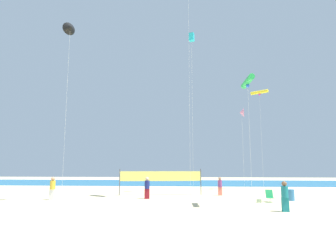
# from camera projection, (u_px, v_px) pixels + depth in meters

# --- Properties ---
(ground_plane) EXTENTS (120.00, 120.00, 0.00)m
(ground_plane) POSITION_uv_depth(u_px,v_px,m) (157.00, 213.00, 16.33)
(ground_plane) COLOR beige
(ocean_band) EXTENTS (120.00, 20.00, 0.01)m
(ocean_band) POSITION_uv_depth(u_px,v_px,m) (180.00, 183.00, 49.13)
(ocean_band) COLOR #1E6B99
(ocean_band) RESTS_ON ground
(beachgoer_mustard_shirt) EXTENTS (0.41, 0.41, 1.81)m
(beachgoer_mustard_shirt) POSITION_uv_depth(u_px,v_px,m) (53.00, 187.00, 23.05)
(beachgoer_mustard_shirt) COLOR white
(beachgoer_mustard_shirt) RESTS_ON ground
(beachgoer_navy_shirt) EXTENTS (0.40, 0.40, 1.77)m
(beachgoer_navy_shirt) POSITION_uv_depth(u_px,v_px,m) (147.00, 187.00, 23.90)
(beachgoer_navy_shirt) COLOR maroon
(beachgoer_navy_shirt) RESTS_ON ground
(beachgoer_teal_shirt) EXTENTS (0.40, 0.40, 1.75)m
(beachgoer_teal_shirt) POSITION_uv_depth(u_px,v_px,m) (285.00, 195.00, 16.94)
(beachgoer_teal_shirt) COLOR #19727A
(beachgoer_teal_shirt) RESTS_ON ground
(beachgoer_plum_shirt) EXTENTS (0.38, 0.38, 1.66)m
(beachgoer_plum_shirt) POSITION_uv_depth(u_px,v_px,m) (220.00, 186.00, 26.77)
(beachgoer_plum_shirt) COLOR #EA7260
(beachgoer_plum_shirt) RESTS_ON ground
(folding_beach_chair) EXTENTS (0.52, 0.65, 0.89)m
(folding_beach_chair) POSITION_uv_depth(u_px,v_px,m) (270.00, 196.00, 21.62)
(folding_beach_chair) COLOR #1E8C4C
(folding_beach_chair) RESTS_ON ground
(trash_barrel) EXTENTS (0.57, 0.57, 0.85)m
(trash_barrel) POSITION_uv_depth(u_px,v_px,m) (291.00, 195.00, 22.51)
(trash_barrel) COLOR teal
(trash_barrel) RESTS_ON ground
(volleyball_net) EXTENTS (7.58, 1.39, 2.40)m
(volleyball_net) POSITION_uv_depth(u_px,v_px,m) (161.00, 177.00, 27.32)
(volleyball_net) COLOR #4C4C51
(volleyball_net) RESTS_ON ground
(beach_handbag) EXTENTS (0.33, 0.16, 0.26)m
(beach_handbag) POSITION_uv_depth(u_px,v_px,m) (259.00, 201.00, 21.21)
(beach_handbag) COLOR #99B28C
(beach_handbag) RESTS_ON ground
(kite_black_delta) EXTENTS (1.04, 1.08, 13.78)m
(kite_black_delta) POSITION_uv_depth(u_px,v_px,m) (70.00, 28.00, 22.61)
(kite_black_delta) COLOR silver
(kite_black_delta) RESTS_ON ground
(kite_cyan_box) EXTENTS (0.61, 0.61, 16.34)m
(kite_cyan_box) POSITION_uv_depth(u_px,v_px,m) (192.00, 38.00, 30.24)
(kite_cyan_box) COLOR silver
(kite_cyan_box) RESTS_ON ground
(kite_green_tube) EXTENTS (0.51, 2.27, 8.46)m
(kite_green_tube) POSITION_uv_depth(u_px,v_px,m) (248.00, 82.00, 19.60)
(kite_green_tube) COLOR silver
(kite_green_tube) RESTS_ON ground
(kite_yellow_tube) EXTENTS (1.95, 1.52, 11.71)m
(kite_yellow_tube) POSITION_uv_depth(u_px,v_px,m) (259.00, 93.00, 35.09)
(kite_yellow_tube) COLOR silver
(kite_yellow_tube) RESTS_ON ground
(kite_pink_delta) EXTENTS (0.61, 1.08, 9.43)m
(kite_pink_delta) POSITION_uv_depth(u_px,v_px,m) (242.00, 113.00, 34.20)
(kite_pink_delta) COLOR silver
(kite_pink_delta) RESTS_ON ground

